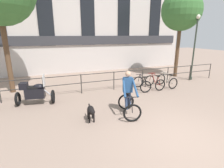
{
  "coord_description": "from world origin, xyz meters",
  "views": [
    {
      "loc": [
        -3.66,
        -3.68,
        3.05
      ],
      "look_at": [
        -1.05,
        2.86,
        1.05
      ],
      "focal_mm": 28.0,
      "sensor_mm": 36.0,
      "label": 1
    }
  ],
  "objects_px": {
    "cyclist_with_bike": "(128,95)",
    "parked_motorcycle": "(35,92)",
    "dog": "(91,111)",
    "parked_bicycle_mid_left": "(155,82)",
    "street_lamp": "(195,44)",
    "parked_bicycle_near_lamp": "(142,84)",
    "parked_bicycle_mid_right": "(167,81)"
  },
  "relations": [
    {
      "from": "parked_bicycle_mid_left",
      "to": "parked_bicycle_mid_right",
      "type": "distance_m",
      "value": 0.87
    },
    {
      "from": "street_lamp",
      "to": "parked_bicycle_near_lamp",
      "type": "bearing_deg",
      "value": -169.81
    },
    {
      "from": "cyclist_with_bike",
      "to": "parked_bicycle_near_lamp",
      "type": "height_order",
      "value": "cyclist_with_bike"
    },
    {
      "from": "cyclist_with_bike",
      "to": "parked_bicycle_near_lamp",
      "type": "relative_size",
      "value": 1.43
    },
    {
      "from": "dog",
      "to": "parked_bicycle_mid_right",
      "type": "relative_size",
      "value": 0.76
    },
    {
      "from": "dog",
      "to": "parked_bicycle_mid_left",
      "type": "xyz_separation_m",
      "value": [
        4.54,
        2.61,
        -0.05
      ]
    },
    {
      "from": "dog",
      "to": "parked_bicycle_mid_left",
      "type": "relative_size",
      "value": 0.78
    },
    {
      "from": "dog",
      "to": "parked_motorcycle",
      "type": "distance_m",
      "value": 3.15
    },
    {
      "from": "cyclist_with_bike",
      "to": "parked_bicycle_mid_left",
      "type": "distance_m",
      "value": 3.93
    },
    {
      "from": "parked_motorcycle",
      "to": "street_lamp",
      "type": "relative_size",
      "value": 0.39
    },
    {
      "from": "parked_motorcycle",
      "to": "parked_bicycle_mid_right",
      "type": "height_order",
      "value": "parked_motorcycle"
    },
    {
      "from": "parked_bicycle_mid_right",
      "to": "street_lamp",
      "type": "height_order",
      "value": "street_lamp"
    },
    {
      "from": "dog",
      "to": "parked_bicycle_mid_left",
      "type": "bearing_deg",
      "value": 35.06
    },
    {
      "from": "cyclist_with_bike",
      "to": "parked_bicycle_mid_right",
      "type": "xyz_separation_m",
      "value": [
        3.87,
        2.51,
        -0.41
      ]
    },
    {
      "from": "parked_bicycle_near_lamp",
      "to": "parked_motorcycle",
      "type": "bearing_deg",
      "value": 8.33
    },
    {
      "from": "parked_motorcycle",
      "to": "street_lamp",
      "type": "xyz_separation_m",
      "value": [
        10.01,
        0.89,
        1.85
      ]
    },
    {
      "from": "parked_bicycle_near_lamp",
      "to": "parked_bicycle_mid_right",
      "type": "xyz_separation_m",
      "value": [
        1.74,
        -0.0,
        0.0
      ]
    },
    {
      "from": "dog",
      "to": "parked_bicycle_near_lamp",
      "type": "relative_size",
      "value": 0.73
    },
    {
      "from": "cyclist_with_bike",
      "to": "parked_motorcycle",
      "type": "distance_m",
      "value": 4.21
    },
    {
      "from": "cyclist_with_bike",
      "to": "parked_motorcycle",
      "type": "xyz_separation_m",
      "value": [
        -3.44,
        2.41,
        -0.2
      ]
    },
    {
      "from": "parked_bicycle_near_lamp",
      "to": "parked_bicycle_mid_right",
      "type": "relative_size",
      "value": 1.03
    },
    {
      "from": "parked_motorcycle",
      "to": "cyclist_with_bike",
      "type": "bearing_deg",
      "value": -115.09
    },
    {
      "from": "dog",
      "to": "cyclist_with_bike",
      "type": "bearing_deg",
      "value": 8.96
    },
    {
      "from": "cyclist_with_bike",
      "to": "parked_motorcycle",
      "type": "height_order",
      "value": "cyclist_with_bike"
    },
    {
      "from": "cyclist_with_bike",
      "to": "parked_bicycle_near_lamp",
      "type": "xyz_separation_m",
      "value": [
        2.13,
        2.51,
        -0.41
      ]
    },
    {
      "from": "parked_motorcycle",
      "to": "parked_bicycle_near_lamp",
      "type": "relative_size",
      "value": 1.43
    },
    {
      "from": "parked_motorcycle",
      "to": "parked_bicycle_mid_left",
      "type": "bearing_deg",
      "value": -79.25
    },
    {
      "from": "parked_bicycle_mid_right",
      "to": "parked_bicycle_near_lamp",
      "type": "bearing_deg",
      "value": -3.43
    },
    {
      "from": "dog",
      "to": "parked_motorcycle",
      "type": "bearing_deg",
      "value": 132.4
    },
    {
      "from": "parked_bicycle_near_lamp",
      "to": "street_lamp",
      "type": "bearing_deg",
      "value": -162.48
    },
    {
      "from": "parked_bicycle_mid_right",
      "to": "street_lamp",
      "type": "bearing_deg",
      "value": -166.96
    },
    {
      "from": "street_lamp",
      "to": "cyclist_with_bike",
      "type": "bearing_deg",
      "value": -153.31
    }
  ]
}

